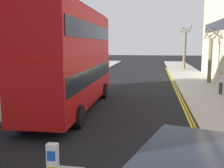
{
  "coord_description": "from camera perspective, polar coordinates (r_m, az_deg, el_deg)",
  "views": [
    {
      "loc": [
        2.52,
        -1.69,
        3.7
      ],
      "look_at": [
        0.5,
        11.0,
        1.8
      ],
      "focal_mm": 43.25,
      "sensor_mm": 36.0,
      "label": 1
    }
  ],
  "objects": [
    {
      "name": "sidewalk_right",
      "position": [
        18.5,
        21.31,
        -3.49
      ],
      "size": [
        4.0,
        80.0,
        0.14
      ],
      "primitive_type": "cube",
      "color": "#ADA89E",
      "rests_on": "ground"
    },
    {
      "name": "sidewalk_left",
      "position": [
        20.19,
        -17.69,
        -2.35
      ],
      "size": [
        4.0,
        80.0,
        0.14
      ],
      "primitive_type": "cube",
      "color": "#ADA89E",
      "rests_on": "ground"
    },
    {
      "name": "kerb_line_outer",
      "position": [
        16.23,
        15.5,
        -5.06
      ],
      "size": [
        0.1,
        56.0,
        0.01
      ],
      "primitive_type": "cube",
      "color": "yellow",
      "rests_on": "ground"
    },
    {
      "name": "kerb_line_inner",
      "position": [
        16.22,
        14.94,
        -5.05
      ],
      "size": [
        0.1,
        56.0,
        0.01
      ],
      "primitive_type": "cube",
      "color": "yellow",
      "rests_on": "ground"
    },
    {
      "name": "keep_left_bollard",
      "position": [
        7.37,
        -12.37,
        -16.62
      ],
      "size": [
        0.36,
        0.28,
        1.11
      ],
      "color": "silver",
      "rests_on": "traffic_island"
    },
    {
      "name": "double_decker_bus_away",
      "position": [
        15.32,
        -8.41,
        5.81
      ],
      "size": [
        2.93,
        10.85,
        5.64
      ],
      "color": "#B20F0F",
      "rests_on": "ground"
    },
    {
      "name": "pedestrian_far",
      "position": [
        20.81,
        22.06,
        0.3
      ],
      "size": [
        0.34,
        0.22,
        1.62
      ],
      "color": "#2D2D38",
      "rests_on": "sidewalk_right"
    },
    {
      "name": "street_tree_near",
      "position": [
        26.74,
        20.05,
        5.47
      ],
      "size": [
        1.52,
        1.57,
        5.12
      ],
      "color": "#6B6047",
      "rests_on": "sidewalk_right"
    },
    {
      "name": "street_tree_mid",
      "position": [
        40.25,
        15.1,
        7.2
      ],
      "size": [
        1.57,
        1.5,
        6.26
      ],
      "color": "#6B6047",
      "rests_on": "sidewalk_right"
    }
  ]
}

